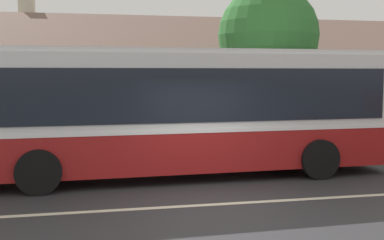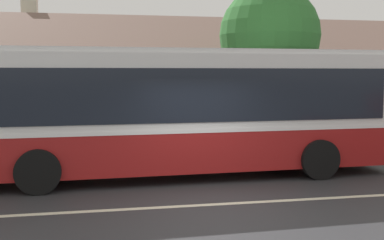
% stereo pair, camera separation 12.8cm
% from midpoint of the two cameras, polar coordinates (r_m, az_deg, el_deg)
% --- Properties ---
extents(ground_plane, '(300.00, 300.00, 0.00)m').
position_cam_midpoint_polar(ground_plane, '(9.85, 2.49, -9.97)').
color(ground_plane, '#2D2D30').
extents(sidewalk_far, '(60.00, 3.00, 0.15)m').
position_cam_midpoint_polar(sidewalk_far, '(15.58, -3.04, -3.89)').
color(sidewalk_far, '#9E9E99').
rests_on(sidewalk_far, ground).
extents(lane_divider_stripe, '(60.00, 0.16, 0.01)m').
position_cam_midpoint_polar(lane_divider_stripe, '(9.85, 2.49, -9.95)').
color(lane_divider_stripe, beige).
rests_on(lane_divider_stripe, ground).
extents(community_building, '(28.55, 9.73, 6.37)m').
position_cam_midpoint_polar(community_building, '(23.46, -0.14, 3.41)').
color(community_building, beige).
rests_on(community_building, ground).
extents(transit_bus, '(11.61, 2.99, 3.22)m').
position_cam_midpoint_polar(transit_bus, '(12.27, -2.85, 1.33)').
color(transit_bus, maroon).
rests_on(transit_bus, ground).
extents(street_tree_primary, '(3.58, 3.50, 5.70)m').
position_cam_midpoint_polar(street_tree_primary, '(17.34, 9.22, 9.31)').
color(street_tree_primary, '#4C3828').
rests_on(street_tree_primary, ground).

